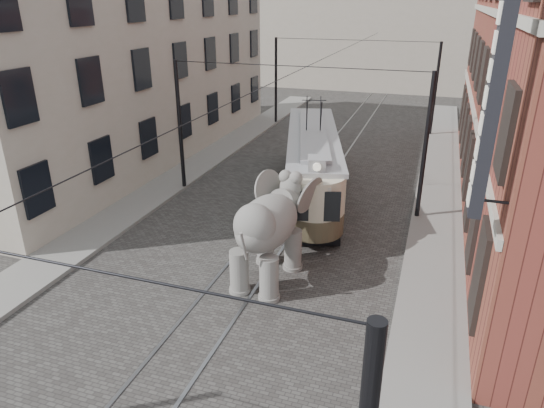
% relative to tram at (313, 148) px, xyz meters
% --- Properties ---
extents(ground, '(120.00, 120.00, 0.00)m').
position_rel_tram_xyz_m(ground, '(-0.32, -7.43, -2.20)').
color(ground, '#423F3D').
extents(tram_rails, '(1.54, 80.00, 0.02)m').
position_rel_tram_xyz_m(tram_rails, '(-0.32, -7.43, -2.19)').
color(tram_rails, slate).
rests_on(tram_rails, ground).
extents(sidewalk_right, '(2.00, 60.00, 0.15)m').
position_rel_tram_xyz_m(sidewalk_right, '(5.68, -7.43, -2.12)').
color(sidewalk_right, slate).
rests_on(sidewalk_right, ground).
extents(sidewalk_left, '(2.00, 60.00, 0.15)m').
position_rel_tram_xyz_m(sidewalk_left, '(-6.82, -7.43, -2.12)').
color(sidewalk_left, slate).
rests_on(sidewalk_left, ground).
extents(stucco_building, '(7.00, 24.00, 10.00)m').
position_rel_tram_xyz_m(stucco_building, '(-11.32, 2.57, 2.80)').
color(stucco_building, '#A09684').
rests_on(stucco_building, ground).
extents(distant_block, '(28.00, 10.00, 14.00)m').
position_rel_tram_xyz_m(distant_block, '(-0.32, 32.57, 4.80)').
color(distant_block, '#A09684').
rests_on(distant_block, ground).
extents(catenary, '(11.00, 30.20, 6.00)m').
position_rel_tram_xyz_m(catenary, '(-0.52, -2.43, 0.80)').
color(catenary, black).
rests_on(catenary, ground).
extents(tram, '(5.19, 11.28, 4.40)m').
position_rel_tram_xyz_m(tram, '(0.00, 0.00, 0.00)').
color(tram, beige).
rests_on(tram, ground).
extents(elephant, '(3.23, 5.34, 3.14)m').
position_rel_tram_xyz_m(elephant, '(0.56, -7.90, -0.63)').
color(elephant, slate).
rests_on(elephant, ground).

